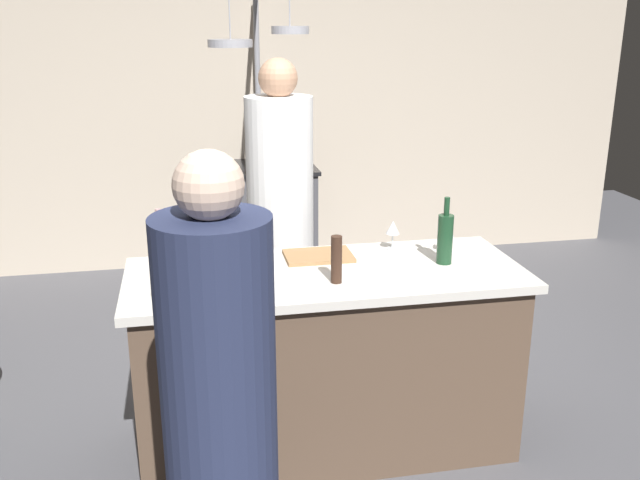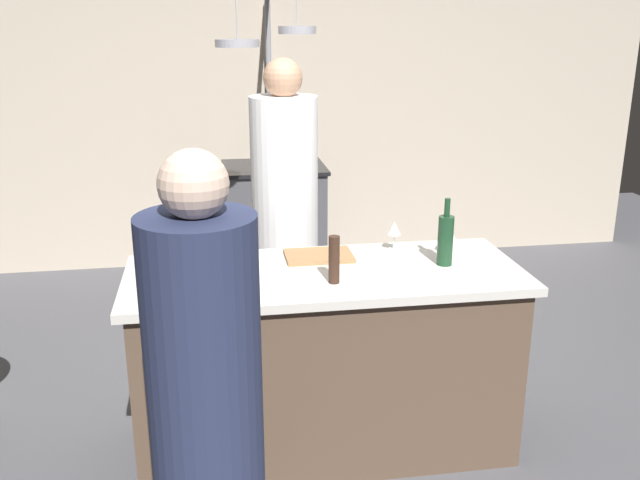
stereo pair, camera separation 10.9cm
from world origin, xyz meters
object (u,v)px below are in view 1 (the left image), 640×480
object	(u,v)px
chef	(281,229)
mixing_bowl_steel	(234,283)
mixing_bowl_ceramic	(199,266)
wine_glass_by_chef	(393,229)
wine_glass_near_left_guest	(447,232)
guest_left	(221,435)
wine_glass_near_right_guest	(159,276)
pepper_mill	(336,259)
cutting_board	(318,256)
wine_bottle_red	(160,262)
wine_bottle_green	(445,238)
stove_range	(265,220)
wine_bottle_rose	(161,247)
bar_stool_left	(228,465)

from	to	relation	value
chef	mixing_bowl_steel	size ratio (longest dim) A/B	9.22
chef	mixing_bowl_ceramic	xyz separation A→B (m)	(-0.48, -0.83, 0.10)
wine_glass_by_chef	wine_glass_near_left_guest	world-z (taller)	same
mixing_bowl_ceramic	chef	bearing A→B (deg)	59.88
guest_left	wine_glass_by_chef	size ratio (longest dim) A/B	11.34
wine_glass_near_right_guest	wine_glass_near_left_guest	size ratio (longest dim) A/B	1.00
pepper_mill	chef	bearing A→B (deg)	95.02
cutting_board	mixing_bowl_ceramic	size ratio (longest dim) A/B	1.68
wine_glass_near_right_guest	mixing_bowl_ceramic	world-z (taller)	wine_glass_near_right_guest
wine_bottle_red	wine_bottle_green	world-z (taller)	wine_bottle_green
chef	mixing_bowl_steel	xyz separation A→B (m)	(-0.35, -1.07, 0.10)
wine_glass_by_chef	chef	bearing A→B (deg)	124.27
stove_range	wine_glass_by_chef	xyz separation A→B (m)	(0.38, -2.21, 0.56)
guest_left	mixing_bowl_steel	bearing A→B (deg)	82.52
stove_range	wine_bottle_red	bearing A→B (deg)	-106.09
wine_glass_near_right_guest	pepper_mill	bearing A→B (deg)	4.62
chef	wine_bottle_green	xyz separation A→B (m)	(0.64, -0.92, 0.19)
stove_range	guest_left	xyz separation A→B (m)	(-0.54, -3.47, 0.32)
wine_bottle_rose	wine_bottle_red	bearing A→B (deg)	-89.08
mixing_bowl_ceramic	wine_bottle_rose	bearing A→B (deg)	157.86
wine_glass_by_chef	mixing_bowl_steel	distance (m)	0.90
pepper_mill	wine_glass_near_left_guest	xyz separation A→B (m)	(0.62, 0.30, 0.00)
guest_left	wine_glass_near_left_guest	world-z (taller)	guest_left
pepper_mill	wine_bottle_green	bearing A→B (deg)	14.84
guest_left	wine_glass_near_right_guest	world-z (taller)	guest_left
wine_glass_near_right_guest	mixing_bowl_ceramic	bearing A→B (deg)	60.51
guest_left	wine_glass_near_left_guest	xyz separation A→B (m)	(1.17, 1.16, 0.24)
cutting_board	wine_glass_near_right_guest	distance (m)	0.83
wine_bottle_red	wine_bottle_green	xyz separation A→B (m)	(1.29, 0.07, 0.00)
bar_stool_left	wine_glass_near_right_guest	size ratio (longest dim) A/B	4.66
wine_bottle_green	wine_glass_by_chef	distance (m)	0.30
bar_stool_left	cutting_board	bearing A→B (deg)	57.93
wine_glass_by_chef	mixing_bowl_ceramic	distance (m)	0.96
wine_bottle_red	cutting_board	bearing A→B (deg)	19.62
stove_range	wine_glass_by_chef	size ratio (longest dim) A/B	6.10
guest_left	wine_bottle_green	world-z (taller)	guest_left
stove_range	mixing_bowl_steel	bearing A→B (deg)	-99.32
wine_bottle_red	bar_stool_left	bearing A→B (deg)	-68.32
pepper_mill	wine_glass_near_left_guest	distance (m)	0.68
pepper_mill	mixing_bowl_steel	xyz separation A→B (m)	(-0.44, -0.00, -0.07)
wine_glass_by_chef	wine_glass_near_right_guest	size ratio (longest dim) A/B	1.00
wine_glass_near_right_guest	wine_glass_near_left_guest	xyz separation A→B (m)	(1.36, 0.36, 0.00)
stove_range	wine_bottle_rose	size ratio (longest dim) A/B	3.09
pepper_mill	wine_bottle_green	size ratio (longest dim) A/B	0.66
chef	mixing_bowl_ceramic	bearing A→B (deg)	-120.12
wine_bottle_rose	chef	bearing A→B (deg)	49.70
pepper_mill	mixing_bowl_ceramic	distance (m)	0.63
mixing_bowl_ceramic	wine_glass_by_chef	bearing A→B (deg)	9.26
wine_glass_near_right_guest	wine_glass_near_left_guest	bearing A→B (deg)	14.69
guest_left	mixing_bowl_steel	world-z (taller)	guest_left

